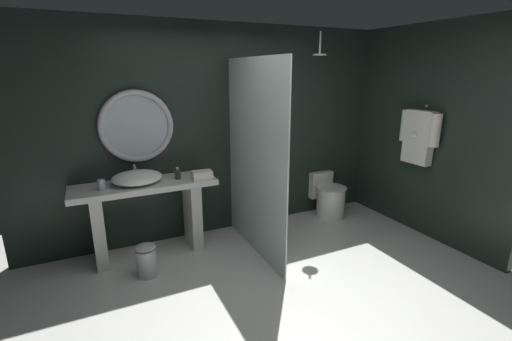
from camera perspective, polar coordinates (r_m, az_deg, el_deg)
ground_plane at (r=3.38m, az=6.13°, el=-21.43°), size 5.76×5.76×0.00m
back_wall_panel at (r=4.47m, az=-6.26°, el=6.23°), size 4.80×0.10×2.60m
side_wall_right at (r=4.92m, az=25.76°, el=5.62°), size 0.10×2.47×2.60m
vanity_counter at (r=4.15m, az=-17.26°, el=-5.88°), size 1.54×0.50×0.86m
vessel_sink at (r=4.01m, az=-18.74°, el=-1.10°), size 0.53×0.44×0.17m
tumbler_cup at (r=3.95m, az=-23.79°, el=-2.14°), size 0.07×0.07×0.11m
soap_dispenser at (r=4.07m, az=-12.59°, el=-0.53°), size 0.06×0.06×0.14m
round_wall_mirror at (r=4.15m, az=-18.77°, el=6.78°), size 0.81×0.07×0.81m
shower_glass_panel at (r=3.88m, az=-0.17°, el=1.68°), size 0.02×1.44×2.18m
rain_shower_head at (r=4.59m, az=10.29°, el=18.34°), size 0.17×0.17×0.28m
hanging_bathrobe at (r=4.80m, az=24.92°, el=5.34°), size 0.20×0.55×0.73m
toilet at (r=5.23m, az=11.56°, el=-4.21°), size 0.42×0.61×0.61m
waste_bin at (r=3.88m, az=-17.34°, el=-13.67°), size 0.20×0.20×0.35m
folded_hand_towel at (r=4.02m, az=-8.72°, el=-0.75°), size 0.23×0.16×0.10m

